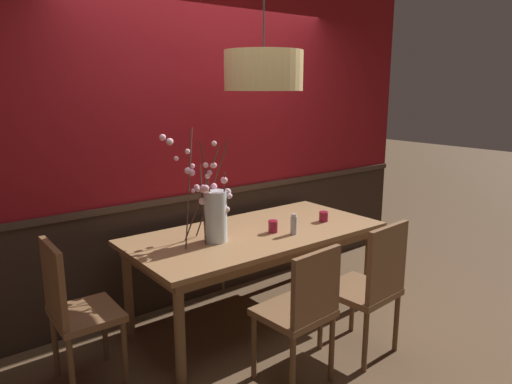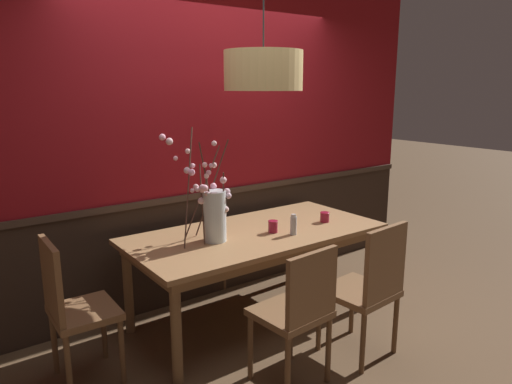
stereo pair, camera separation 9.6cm
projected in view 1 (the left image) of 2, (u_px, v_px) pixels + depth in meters
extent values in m
plane|color=brown|center=(256.00, 318.00, 3.85)|extent=(24.00, 24.00, 0.00)
cube|color=#2D2119|center=(210.00, 243.00, 4.28)|extent=(4.84, 0.12, 0.91)
cube|color=#3E2E24|center=(209.00, 192.00, 4.16)|extent=(4.84, 0.14, 0.05)
cube|color=maroon|center=(206.00, 85.00, 3.97)|extent=(4.84, 0.12, 1.90)
cube|color=#997047|center=(256.00, 233.00, 3.69)|extent=(2.00, 0.97, 0.04)
cube|color=brown|center=(256.00, 240.00, 3.71)|extent=(1.89, 0.86, 0.08)
cylinder|color=brown|center=(180.00, 333.00, 2.92)|extent=(0.07, 0.07, 0.70)
cylinder|color=brown|center=(369.00, 266.00, 4.02)|extent=(0.07, 0.07, 0.70)
cylinder|color=brown|center=(128.00, 291.00, 3.53)|extent=(0.07, 0.07, 0.70)
cylinder|color=brown|center=(304.00, 242.00, 4.63)|extent=(0.07, 0.07, 0.70)
cube|color=brown|center=(293.00, 312.00, 2.94)|extent=(0.45, 0.43, 0.04)
cube|color=brown|center=(316.00, 286.00, 2.76)|extent=(0.40, 0.06, 0.43)
cylinder|color=brown|center=(254.00, 347.00, 3.00)|extent=(0.04, 0.04, 0.45)
cylinder|color=brown|center=(293.00, 328.00, 3.23)|extent=(0.04, 0.04, 0.45)
cylinder|color=brown|center=(293.00, 371.00, 2.75)|extent=(0.04, 0.04, 0.45)
cylinder|color=brown|center=(332.00, 348.00, 2.99)|extent=(0.04, 0.04, 0.45)
cube|color=brown|center=(228.00, 234.00, 4.55)|extent=(0.47, 0.42, 0.04)
cube|color=brown|center=(216.00, 206.00, 4.63)|extent=(0.43, 0.06, 0.45)
cylinder|color=brown|center=(254.00, 257.00, 4.60)|extent=(0.04, 0.04, 0.43)
cylinder|color=brown|center=(222.00, 267.00, 4.35)|extent=(0.04, 0.04, 0.43)
cylinder|color=brown|center=(233.00, 249.00, 4.85)|extent=(0.04, 0.04, 0.43)
cylinder|color=brown|center=(201.00, 257.00, 4.60)|extent=(0.04, 0.04, 0.43)
cube|color=brown|center=(86.00, 314.00, 2.92)|extent=(0.39, 0.43, 0.04)
cube|color=brown|center=(54.00, 282.00, 2.77)|extent=(0.04, 0.40, 0.47)
cylinder|color=brown|center=(105.00, 330.00, 3.21)|extent=(0.04, 0.04, 0.44)
cylinder|color=brown|center=(125.00, 354.00, 2.93)|extent=(0.04, 0.04, 0.44)
cylinder|color=brown|center=(55.00, 346.00, 3.02)|extent=(0.04, 0.04, 0.44)
cylinder|color=brown|center=(72.00, 372.00, 2.74)|extent=(0.04, 0.04, 0.44)
cube|color=brown|center=(175.00, 247.00, 4.22)|extent=(0.44, 0.43, 0.04)
cube|color=brown|center=(165.00, 217.00, 4.32)|extent=(0.40, 0.06, 0.44)
cylinder|color=brown|center=(202.00, 273.00, 4.23)|extent=(0.04, 0.04, 0.42)
cylinder|color=brown|center=(165.00, 282.00, 4.03)|extent=(0.04, 0.04, 0.42)
cylinder|color=brown|center=(185.00, 262.00, 4.51)|extent=(0.04, 0.04, 0.42)
cylinder|color=brown|center=(149.00, 270.00, 4.31)|extent=(0.04, 0.04, 0.42)
cube|color=brown|center=(360.00, 291.00, 3.29)|extent=(0.47, 0.47, 0.04)
cube|color=brown|center=(387.00, 262.00, 3.09)|extent=(0.42, 0.07, 0.49)
cylinder|color=brown|center=(320.00, 321.00, 3.35)|extent=(0.04, 0.04, 0.43)
cylinder|color=brown|center=(352.00, 305.00, 3.60)|extent=(0.04, 0.04, 0.43)
cylinder|color=brown|center=(365.00, 342.00, 3.08)|extent=(0.04, 0.04, 0.43)
cylinder|color=brown|center=(396.00, 323.00, 3.33)|extent=(0.04, 0.04, 0.43)
cylinder|color=silver|center=(216.00, 216.00, 3.41)|extent=(0.17, 0.17, 0.38)
cylinder|color=silver|center=(216.00, 235.00, 3.44)|extent=(0.15, 0.15, 0.08)
cylinder|color=#472D23|center=(212.00, 189.00, 3.48)|extent=(0.21, 0.17, 0.73)
sphere|color=beige|center=(214.00, 165.00, 3.53)|extent=(0.04, 0.04, 0.04)
sphere|color=#F3B4C3|center=(214.00, 193.00, 3.46)|extent=(0.05, 0.05, 0.05)
sphere|color=#FCAAC8|center=(214.00, 186.00, 3.46)|extent=(0.05, 0.05, 0.05)
sphere|color=beige|center=(214.00, 143.00, 3.51)|extent=(0.04, 0.04, 0.04)
cylinder|color=#472D23|center=(224.00, 207.00, 3.40)|extent=(0.04, 0.08, 0.51)
sphere|color=beige|center=(227.00, 209.00, 3.40)|extent=(0.05, 0.05, 0.05)
sphere|color=#F2B7C5|center=(225.00, 181.00, 3.36)|extent=(0.04, 0.04, 0.04)
sphere|color=silver|center=(229.00, 196.00, 3.39)|extent=(0.04, 0.04, 0.04)
sphere|color=silver|center=(228.00, 192.00, 3.41)|extent=(0.05, 0.05, 0.05)
sphere|color=#F2B2BE|center=(224.00, 180.00, 3.33)|extent=(0.05, 0.05, 0.05)
cylinder|color=#472D23|center=(210.00, 194.00, 3.32)|extent=(0.11, 0.10, 0.73)
sphere|color=beige|center=(209.00, 194.00, 3.32)|extent=(0.04, 0.04, 0.04)
sphere|color=#FCB3BB|center=(206.00, 165.00, 3.27)|extent=(0.04, 0.04, 0.04)
sphere|color=#F9AFC5|center=(206.00, 188.00, 3.28)|extent=(0.05, 0.05, 0.05)
sphere|color=#E8A6C0|center=(212.00, 166.00, 3.27)|extent=(0.03, 0.03, 0.03)
sphere|color=beige|center=(207.00, 176.00, 3.29)|extent=(0.04, 0.04, 0.04)
cylinder|color=#472D23|center=(210.00, 205.00, 3.37)|extent=(0.04, 0.08, 0.54)
sphere|color=#F0ACC7|center=(212.00, 200.00, 3.35)|extent=(0.05, 0.05, 0.05)
sphere|color=#F4A9C6|center=(210.00, 173.00, 3.30)|extent=(0.04, 0.04, 0.04)
sphere|color=#F2B0BE|center=(203.00, 190.00, 3.33)|extent=(0.05, 0.05, 0.05)
sphere|color=#EFB5CA|center=(203.00, 188.00, 3.31)|extent=(0.05, 0.05, 0.05)
cylinder|color=#472D23|center=(202.00, 193.00, 3.48)|extent=(0.34, 0.04, 0.68)
sphere|color=#F8ACC2|center=(202.00, 188.00, 3.51)|extent=(0.04, 0.04, 0.04)
sphere|color=#EBA9BF|center=(192.00, 166.00, 3.53)|extent=(0.04, 0.04, 0.04)
sphere|color=#F8BEC3|center=(187.00, 151.00, 3.52)|extent=(0.04, 0.04, 0.04)
sphere|color=#E6A6C7|center=(192.00, 173.00, 3.49)|extent=(0.05, 0.05, 0.05)
cylinder|color=#472D23|center=(189.00, 187.00, 3.36)|extent=(0.26, 0.30, 0.82)
sphere|color=#FEB2C9|center=(176.00, 159.00, 3.29)|extent=(0.03, 0.03, 0.03)
sphere|color=beige|center=(170.00, 142.00, 3.33)|extent=(0.05, 0.05, 0.05)
sphere|color=#F7A7BF|center=(163.00, 137.00, 3.31)|extent=(0.05, 0.05, 0.05)
cylinder|color=#472D23|center=(203.00, 204.00, 3.38)|extent=(0.09, 0.19, 0.55)
sphere|color=beige|center=(202.00, 201.00, 3.36)|extent=(0.05, 0.05, 0.05)
sphere|color=#EDB8D1|center=(193.00, 191.00, 3.36)|extent=(0.03, 0.03, 0.03)
sphere|color=#F0B3C0|center=(197.00, 187.00, 3.37)|extent=(0.04, 0.04, 0.04)
sphere|color=silver|center=(188.00, 171.00, 3.29)|extent=(0.05, 0.05, 0.05)
sphere|color=#F7A8D2|center=(192.00, 172.00, 3.28)|extent=(0.04, 0.04, 0.04)
sphere|color=#F0BACB|center=(198.00, 190.00, 3.36)|extent=(0.03, 0.03, 0.03)
cylinder|color=maroon|center=(273.00, 226.00, 3.65)|extent=(0.07, 0.07, 0.09)
torus|color=#A81B37|center=(273.00, 221.00, 3.64)|extent=(0.08, 0.08, 0.01)
cylinder|color=silver|center=(273.00, 228.00, 3.65)|extent=(0.05, 0.05, 0.05)
cylinder|color=maroon|center=(324.00, 217.00, 3.95)|extent=(0.08, 0.08, 0.08)
torus|color=#A81B37|center=(324.00, 212.00, 3.94)|extent=(0.08, 0.08, 0.01)
cylinder|color=silver|center=(324.00, 218.00, 3.95)|extent=(0.05, 0.05, 0.04)
cylinder|color=#ADADB2|center=(294.00, 225.00, 3.60)|extent=(0.05, 0.05, 0.14)
cylinder|color=beige|center=(294.00, 215.00, 3.58)|extent=(0.04, 0.04, 0.02)
cylinder|color=tan|center=(264.00, 71.00, 3.36)|extent=(0.56, 0.56, 0.28)
sphere|color=#F9EAB7|center=(264.00, 77.00, 3.37)|extent=(0.14, 0.14, 0.14)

